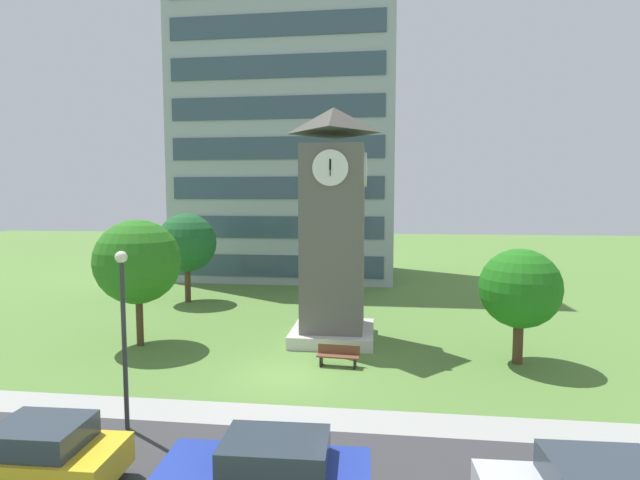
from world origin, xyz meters
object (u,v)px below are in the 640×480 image
(clock_tower, at_px, (333,237))
(parked_car_yellow, at_px, (36,455))
(tree_streetside, at_px, (520,289))
(street_lamp, at_px, (123,319))
(tree_near_tower, at_px, (138,262))
(parked_car_blue, at_px, (268,473))
(tree_by_building, at_px, (187,243))
(park_bench, at_px, (338,355))

(clock_tower, height_order, parked_car_yellow, clock_tower)
(clock_tower, bearing_deg, tree_streetside, -17.05)
(clock_tower, relative_size, street_lamp, 2.09)
(tree_near_tower, relative_size, parked_car_blue, 1.27)
(tree_near_tower, bearing_deg, tree_by_building, 99.25)
(tree_by_building, height_order, parked_car_yellow, tree_by_building)
(tree_streetside, relative_size, tree_near_tower, 0.81)
(park_bench, height_order, tree_streetside, tree_streetside)
(tree_near_tower, xyz_separation_m, tree_by_building, (-1.55, 9.50, 0.02))
(tree_by_building, bearing_deg, parked_car_yellow, -77.12)
(street_lamp, xyz_separation_m, tree_streetside, (13.65, 7.42, -0.18))
(clock_tower, bearing_deg, street_lamp, -118.74)
(park_bench, bearing_deg, street_lamp, -134.24)
(tree_by_building, relative_size, parked_car_yellow, 1.45)
(parked_car_blue, bearing_deg, tree_near_tower, 128.90)
(clock_tower, bearing_deg, parked_car_blue, -91.30)
(parked_car_yellow, height_order, parked_car_blue, same)
(parked_car_yellow, bearing_deg, clock_tower, 65.11)
(tree_streetside, bearing_deg, park_bench, -170.71)
(park_bench, xyz_separation_m, tree_by_building, (-11.28, 11.18, 3.64))
(tree_streetside, xyz_separation_m, parked_car_yellow, (-14.25, -10.51, -2.40))
(park_bench, xyz_separation_m, parked_car_yellow, (-6.61, -9.26, 0.40))
(tree_near_tower, height_order, tree_by_building, tree_by_building)
(tree_by_building, bearing_deg, street_lamp, -73.11)
(tree_near_tower, xyz_separation_m, parked_car_blue, (8.88, -11.00, -3.22))
(clock_tower, bearing_deg, tree_by_building, 145.33)
(tree_streetside, distance_m, tree_by_building, 21.39)
(street_lamp, distance_m, tree_by_building, 18.15)
(street_lamp, height_order, parked_car_blue, street_lamp)
(street_lamp, relative_size, parked_car_yellow, 1.30)
(parked_car_blue, bearing_deg, clock_tower, 88.70)
(tree_near_tower, distance_m, parked_car_blue, 14.50)
(clock_tower, xyz_separation_m, parked_car_blue, (-0.30, -13.09, -4.31))
(park_bench, height_order, parked_car_blue, parked_car_blue)
(tree_by_building, xyz_separation_m, parked_car_yellow, (4.67, -20.44, -3.24))
(clock_tower, relative_size, parked_car_yellow, 2.72)
(tree_by_building, relative_size, parked_car_blue, 1.28)
(tree_streetside, bearing_deg, clock_tower, 162.95)
(park_bench, xyz_separation_m, tree_streetside, (7.64, 1.25, 2.80))
(clock_tower, xyz_separation_m, tree_near_tower, (-9.17, -2.09, -1.10))
(street_lamp, relative_size, tree_streetside, 1.11)
(street_lamp, xyz_separation_m, parked_car_blue, (5.15, -3.15, -2.58))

